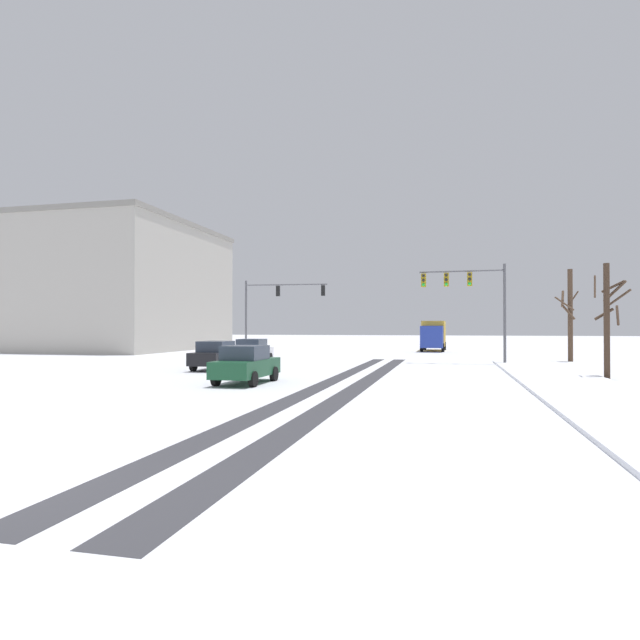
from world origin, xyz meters
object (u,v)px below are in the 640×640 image
Objects in this scene: car_dark_green_third at (246,364)px; box_truck_delivery at (433,335)px; car_white_lead at (252,351)px; traffic_signal_far_left at (274,301)px; bare_tree_sidewalk_far at (570,314)px; office_building_far_left_block at (115,288)px; bare_tree_sidewalk_mid at (608,317)px; car_black_second at (216,355)px; traffic_signal_near_right at (470,291)px.

car_dark_green_third is 0.55× the size of box_truck_delivery.
car_white_lead is 24.60m from box_truck_delivery.
bare_tree_sidewalk_far is at bearing -10.03° from traffic_signal_far_left.
bare_tree_sidewalk_mid is at bearing -29.43° from office_building_far_left_block.
car_white_lead is at bearing -117.04° from box_truck_delivery.
car_black_second is 1.00× the size of car_dark_green_third.
bare_tree_sidewalk_mid is (19.87, -6.24, 2.08)m from car_white_lead.
car_white_lead is 0.56× the size of box_truck_delivery.
traffic_signal_far_left is 17.45m from box_truck_delivery.
car_white_lead is 0.77× the size of bare_tree_sidewalk_mid.
bare_tree_sidewalk_far is at bearing 30.35° from traffic_signal_near_right.
car_white_lead is at bearing -79.07° from traffic_signal_far_left.
bare_tree_sidewalk_far reaches higher than bare_tree_sidewalk_mid.
traffic_signal_far_left is 21.49m from office_building_far_left_block.
car_black_second is 32.76m from office_building_far_left_block.
traffic_signal_far_left is 17.12m from car_black_second.
bare_tree_sidewalk_mid reaches higher than car_white_lead.
bare_tree_sidewalk_mid reaches higher than car_dark_green_third.
car_dark_green_third is 40.35m from office_building_far_left_block.
car_white_lead is (2.13, -11.04, -3.88)m from traffic_signal_far_left.
bare_tree_sidewalk_far reaches higher than car_dark_green_third.
car_black_second is at bearing -82.86° from traffic_signal_far_left.
box_truck_delivery is at bearing 62.96° from car_white_lead.
traffic_signal_far_left is 23.45m from bare_tree_sidewalk_far.
traffic_signal_far_left is at bearing -18.01° from office_building_far_left_block.
traffic_signal_near_right is 1.56× the size of car_white_lead.
car_white_lead is at bearing -161.60° from bare_tree_sidewalk_far.
car_black_second is at bearing -112.29° from box_truck_delivery.
traffic_signal_far_left is at bearing -140.79° from box_truck_delivery.
car_dark_green_third is at bearing -47.96° from office_building_far_left_block.
car_white_lead is 5.51m from car_black_second.
car_black_second is at bearing 123.62° from car_dark_green_third.
car_black_second is 0.64× the size of bare_tree_sidewalk_far.
traffic_signal_near_right is at bearing 56.78° from car_dark_green_third.
office_building_far_left_block reaches higher than bare_tree_sidewalk_far.
box_truck_delivery is at bearing 98.55° from traffic_signal_near_right.
office_building_far_left_block is at bearing 161.99° from traffic_signal_far_left.
traffic_signal_near_right is 1.58× the size of car_dark_green_third.
office_building_far_left_block reaches higher than traffic_signal_far_left.
car_black_second is 0.77× the size of bare_tree_sidewalk_mid.
car_black_second is 0.55× the size of box_truck_delivery.
office_building_far_left_block is (-20.35, 6.62, 1.96)m from traffic_signal_far_left.
bare_tree_sidewalk_far is (20.92, 6.96, 2.52)m from car_white_lead.
box_truck_delivery is (6.92, 33.90, 0.82)m from car_dark_green_third.
bare_tree_sidewalk_far is (1.05, 13.20, 0.44)m from bare_tree_sidewalk_mid.
traffic_signal_far_left is 0.98× the size of box_truck_delivery.
traffic_signal_far_left is 24.22m from car_dark_green_third.
box_truck_delivery is at bearing 7.19° from office_building_far_left_block.
car_black_second is (-0.06, -5.51, 0.00)m from car_white_lead.
box_truck_delivery is 1.15× the size of bare_tree_sidewalk_far.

